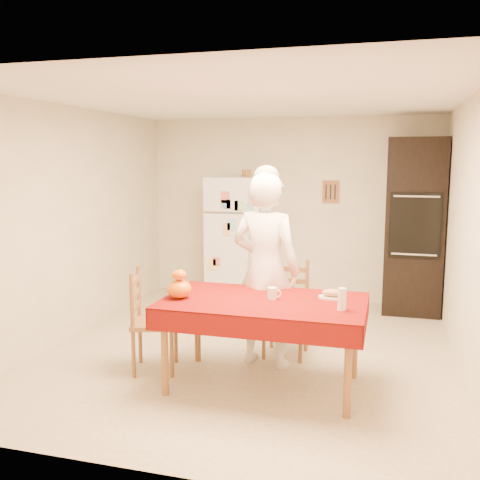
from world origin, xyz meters
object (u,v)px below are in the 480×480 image
at_px(wine_glass, 342,299).
at_px(chair_left, 148,317).
at_px(chair_far, 287,304).
at_px(coffee_mug, 272,293).
at_px(oven_cabinet, 414,227).
at_px(dining_table, 264,308).
at_px(seated_woman, 266,270).
at_px(refrigerator, 238,240).
at_px(bread_plate, 332,297).
at_px(pumpkin_lower, 179,289).

bearing_deg(wine_glass, chair_left, 173.78).
height_order(chair_far, chair_left, same).
distance_m(chair_left, coffee_mug, 1.20).
height_order(oven_cabinet, coffee_mug, oven_cabinet).
bearing_deg(dining_table, chair_left, 176.85).
relative_size(oven_cabinet, chair_far, 2.32).
xyz_separation_m(chair_far, seated_woman, (-0.14, -0.34, 0.40)).
bearing_deg(refrigerator, wine_glass, -59.68).
bearing_deg(wine_glass, dining_table, 168.74).
bearing_deg(bread_plate, refrigerator, 121.79).
relative_size(dining_table, pumpkin_lower, 8.07).
bearing_deg(chair_left, bread_plate, -101.88).
xyz_separation_m(refrigerator, bread_plate, (1.54, -2.48, -0.08)).
height_order(chair_left, coffee_mug, chair_left).
bearing_deg(pumpkin_lower, oven_cabinet, 55.03).
xyz_separation_m(wine_glass, bread_plate, (-0.11, 0.33, -0.08)).
relative_size(dining_table, chair_left, 1.79).
bearing_deg(wine_glass, chair_far, 122.31).
relative_size(chair_far, chair_left, 1.00).
height_order(chair_far, pumpkin_lower, chair_far).
distance_m(chair_far, seated_woman, 0.55).
xyz_separation_m(refrigerator, coffee_mug, (1.05, -2.63, -0.04)).
relative_size(coffee_mug, pumpkin_lower, 0.47).
distance_m(pumpkin_lower, wine_glass, 1.37).
distance_m(refrigerator, chair_left, 2.64).
xyz_separation_m(refrigerator, dining_table, (0.98, -2.68, -0.16)).
relative_size(oven_cabinet, coffee_mug, 22.00).
bearing_deg(pumpkin_lower, bread_plate, 15.00).
bearing_deg(refrigerator, chair_far, -60.77).
height_order(refrigerator, oven_cabinet, oven_cabinet).
distance_m(refrigerator, wine_glass, 3.26).
bearing_deg(refrigerator, oven_cabinet, 1.18).
bearing_deg(oven_cabinet, chair_left, -131.98).
distance_m(seated_woman, bread_plate, 0.73).
bearing_deg(seated_woman, bread_plate, 165.22).
bearing_deg(refrigerator, bread_plate, -58.21).
xyz_separation_m(seated_woman, pumpkin_lower, (-0.61, -0.64, -0.07)).
bearing_deg(seated_woman, pumpkin_lower, 56.69).
bearing_deg(chair_left, oven_cabinet, -58.72).
relative_size(chair_left, pumpkin_lower, 4.51).
height_order(refrigerator, bread_plate, refrigerator).
relative_size(dining_table, bread_plate, 7.08).
bearing_deg(refrigerator, chair_left, -92.60).
distance_m(dining_table, coffee_mug, 0.14).
xyz_separation_m(dining_table, pumpkin_lower, (-0.71, -0.14, 0.15)).
xyz_separation_m(dining_table, chair_left, (-1.10, 0.06, -0.18)).
height_order(oven_cabinet, seated_woman, oven_cabinet).
relative_size(chair_far, pumpkin_lower, 4.51).
distance_m(oven_cabinet, bread_plate, 2.65).
height_order(dining_table, pumpkin_lower, pumpkin_lower).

